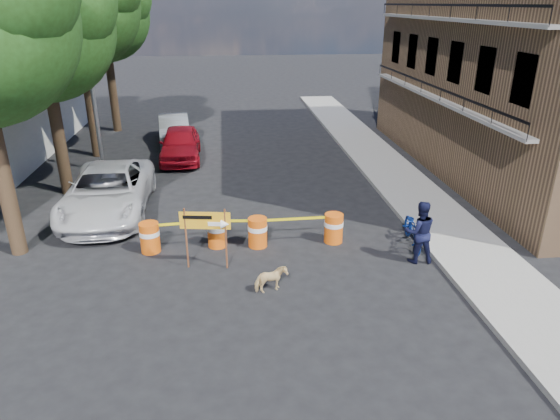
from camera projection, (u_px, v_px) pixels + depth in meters
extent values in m
plane|color=black|center=(257.00, 274.00, 13.39)|extent=(120.00, 120.00, 0.00)
cube|color=gray|center=(405.00, 187.00, 19.49)|extent=(2.40, 40.00, 0.15)
cube|color=#896446|center=(545.00, 23.00, 19.62)|extent=(8.00, 16.00, 12.00)
cylinder|color=#332316|center=(2.00, 170.00, 13.57)|extent=(0.44, 0.44, 5.04)
cylinder|color=#332316|center=(58.00, 131.00, 18.21)|extent=(0.44, 0.44, 4.76)
sphere|color=#1F4012|center=(40.00, 28.00, 16.84)|extent=(5.00, 5.00, 5.00)
sphere|color=#1F4012|center=(58.00, 0.00, 16.14)|extent=(3.75, 3.75, 3.75)
sphere|color=#1F4012|center=(27.00, 47.00, 17.60)|extent=(3.50, 3.50, 3.50)
cylinder|color=#332316|center=(90.00, 99.00, 22.69)|extent=(0.44, 0.44, 5.32)
sphere|color=#1F4012|center=(76.00, 5.00, 21.15)|extent=(5.40, 5.40, 5.40)
sphere|color=#1F4012|center=(64.00, 23.00, 21.98)|extent=(3.78, 3.78, 3.78)
cylinder|color=#332316|center=(112.00, 87.00, 27.35)|extent=(0.44, 0.44, 4.93)
sphere|color=#1F4012|center=(103.00, 14.00, 25.93)|extent=(4.80, 4.80, 4.80)
sphere|color=#1F4012|center=(93.00, 28.00, 26.68)|extent=(3.36, 3.36, 3.36)
cylinder|color=gray|center=(90.00, 76.00, 19.96)|extent=(0.16, 0.16, 8.00)
cylinder|color=#EB550D|center=(150.00, 238.00, 14.42)|extent=(0.56, 0.56, 0.90)
cylinder|color=white|center=(149.00, 233.00, 14.36)|extent=(0.58, 0.58, 0.14)
cylinder|color=#EB550D|center=(217.00, 232.00, 14.75)|extent=(0.56, 0.56, 0.90)
cylinder|color=white|center=(217.00, 228.00, 14.70)|extent=(0.58, 0.58, 0.14)
cylinder|color=#EB550D|center=(258.00, 232.00, 14.75)|extent=(0.56, 0.56, 0.90)
cylinder|color=white|center=(258.00, 228.00, 14.70)|extent=(0.58, 0.58, 0.14)
cylinder|color=#EB550D|center=(334.00, 228.00, 15.02)|extent=(0.56, 0.56, 0.90)
cylinder|color=white|center=(334.00, 224.00, 14.96)|extent=(0.58, 0.58, 0.14)
cylinder|color=#592D19|center=(186.00, 238.00, 13.39)|extent=(0.05, 0.05, 1.75)
cylinder|color=#592D19|center=(226.00, 239.00, 13.35)|extent=(0.05, 0.05, 1.75)
cube|color=orange|center=(205.00, 221.00, 13.16)|extent=(1.35, 0.24, 0.49)
cube|color=white|center=(215.00, 224.00, 13.17)|extent=(0.39, 0.07, 0.12)
cone|color=white|center=(225.00, 224.00, 13.16)|extent=(0.25, 0.28, 0.25)
cube|color=black|center=(197.00, 217.00, 13.12)|extent=(0.77, 0.13, 0.10)
imported|color=black|center=(419.00, 232.00, 13.71)|extent=(0.93, 0.75, 1.80)
imported|color=#13359D|center=(415.00, 215.00, 14.58)|extent=(0.82, 1.12, 1.97)
imported|color=#E5C483|center=(271.00, 280.00, 12.44)|extent=(0.88, 0.60, 0.68)
imported|color=silver|center=(108.00, 191.00, 16.93)|extent=(2.81, 5.84, 1.61)
imported|color=#A50D1C|center=(180.00, 144.00, 22.86)|extent=(1.89, 4.44, 1.50)
imported|color=#B7BABF|center=(174.00, 129.00, 25.73)|extent=(1.96, 4.37, 1.39)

